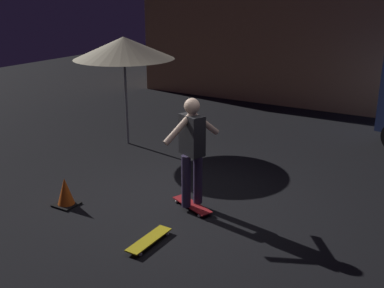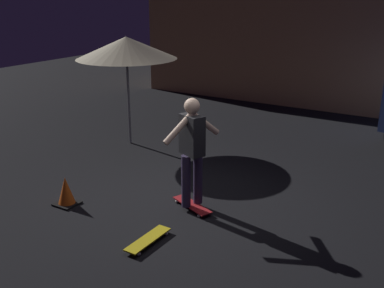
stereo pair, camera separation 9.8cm
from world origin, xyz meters
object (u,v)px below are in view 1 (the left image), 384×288
at_px(patio_umbrella, 124,48).
at_px(skateboard_spare, 149,240).
at_px(skateboard_ridden, 192,205).
at_px(skater, 192,145).
at_px(traffic_cone, 65,193).

distance_m(patio_umbrella, skateboard_spare, 4.74).
bearing_deg(skateboard_ridden, skater, 90.00).
bearing_deg(skater, patio_umbrella, 144.54).
bearing_deg(skateboard_spare, skater, 91.82).
relative_size(patio_umbrella, skateboard_ridden, 2.89).
distance_m(skateboard_ridden, skateboard_spare, 1.18).
distance_m(patio_umbrella, skater, 3.62).
xyz_separation_m(skateboard_ridden, skateboard_spare, (0.04, -1.18, 0.00)).
height_order(skateboard_spare, traffic_cone, traffic_cone).
relative_size(skateboard_spare, skater, 0.47).
bearing_deg(patio_umbrella, traffic_cone, -69.70).
bearing_deg(skater, traffic_cone, -152.41).
bearing_deg(patio_umbrella, skateboard_ridden, -35.46).
bearing_deg(skateboard_ridden, patio_umbrella, 144.54).
xyz_separation_m(patio_umbrella, traffic_cone, (1.08, -2.93, -1.86)).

